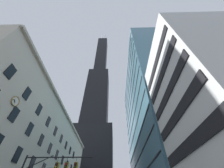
{
  "coord_description": "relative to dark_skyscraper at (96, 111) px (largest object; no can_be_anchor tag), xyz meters",
  "views": [
    {
      "loc": [
        4.4,
        -13.73,
        1.96
      ],
      "look_at": [
        3.7,
        22.94,
        38.62
      ],
      "focal_mm": 20.34,
      "sensor_mm": 36.0,
      "label": 1
    }
  ],
  "objects": [
    {
      "name": "dark_skyscraper",
      "position": [
        0.0,
        0.0,
        0.0
      ],
      "size": [
        28.8,
        28.8,
        213.01
      ],
      "color": "black",
      "rests_on": "ground"
    },
    {
      "name": "station_building",
      "position": [
        -8.41,
        -56.36,
        -50.46
      ],
      "size": [
        18.11,
        57.37,
        24.3
      ],
      "color": "beige",
      "rests_on": "ground"
    },
    {
      "name": "glass_office_midrise",
      "position": [
        31.06,
        -52.15,
        -36.94
      ],
      "size": [
        17.61,
        43.03,
        51.31
      ],
      "color": "teal",
      "rests_on": "ground"
    },
    {
      "name": "parking_structure",
      "position": [
        27.86,
        -80.95,
        -51.58
      ],
      "size": [
        11.28,
        12.18,
        22.04
      ],
      "color": "silver",
      "rests_on": "ground"
    }
  ]
}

